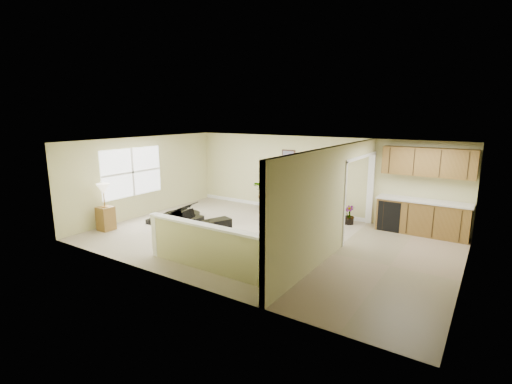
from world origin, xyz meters
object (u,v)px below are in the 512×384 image
Objects in this scene: piano at (177,204)px; palm_plant at (270,194)px; loveseat at (307,209)px; lamp_stand at (105,211)px; small_plant at (349,216)px; accent_table at (285,198)px; piano_bench at (217,228)px.

piano reaches higher than palm_plant.
loveseat is 5.87m from lamp_stand.
loveseat reaches higher than small_plant.
piano is at bearing 59.35° from lamp_stand.
palm_plant is 2.75m from small_plant.
accent_table is 0.61× the size of palm_plant.
piano_bench is 3.23m from accent_table.
lamp_stand is at bearing -158.23° from piano_bench.
loveseat is (3.23, 2.30, -0.20)m from piano.
accent_table is at bearing 53.48° from lamp_stand.
piano reaches higher than small_plant.
palm_plant is (-0.49, -0.10, 0.10)m from accent_table.
loveseat reaches higher than accent_table.
piano_bench is at bearing -94.68° from accent_table.
loveseat is 2.02× the size of accent_table.
piano is 2.33× the size of piano_bench.
lamp_stand is (-3.00, -1.20, 0.32)m from piano_bench.
piano is at bearing -124.11° from palm_plant.
lamp_stand is (-3.26, -4.40, 0.07)m from accent_table.
accent_table is (2.23, 2.67, -0.03)m from piano.
palm_plant reaches higher than small_plant.
piano reaches higher than accent_table.
accent_table is 2.25m from small_plant.
palm_plant reaches higher than piano_bench.
piano is 3.06× the size of small_plant.
piano is 5.15m from small_plant.
small_plant is at bearing 15.85° from loveseat.
palm_plant is at bearing 179.63° from small_plant.
piano_bench is 3.24m from lamp_stand.
small_plant is at bearing 51.09° from piano_bench.
small_plant is (2.49, 3.09, -0.01)m from piano_bench.
piano_bench is 3.11m from loveseat.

